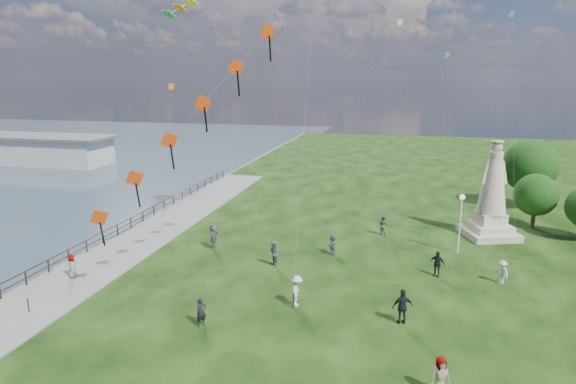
% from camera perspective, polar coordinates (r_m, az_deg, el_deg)
% --- Properties ---
extents(waterfront, '(200.00, 200.00, 1.51)m').
position_cam_1_polar(waterfront, '(39.04, -20.55, -6.51)').
color(waterfront, '#2D3A44').
rests_on(waterfront, ground).
extents(pier_pavilion, '(30.00, 8.00, 4.40)m').
position_cam_1_polar(pier_pavilion, '(86.45, -28.93, 4.54)').
color(pier_pavilion, '#A0A09B').
rests_on(pier_pavilion, ground).
extents(statue, '(4.90, 4.90, 7.85)m').
position_cam_1_polar(statue, '(42.03, 22.98, -1.01)').
color(statue, tan).
rests_on(statue, ground).
extents(lamppost, '(0.42, 0.42, 4.49)m').
position_cam_1_polar(lamppost, '(37.01, 19.82, -2.15)').
color(lamppost, silver).
rests_on(lamppost, ground).
extents(tree_row, '(6.67, 13.87, 6.82)m').
position_cam_1_polar(tree_row, '(49.96, 27.65, 1.52)').
color(tree_row, '#382314').
rests_on(tree_row, ground).
extents(person_0, '(0.65, 0.67, 1.55)m').
position_cam_1_polar(person_0, '(26.16, -10.24, -13.83)').
color(person_0, black).
rests_on(person_0, ground).
extents(person_1, '(0.96, 1.00, 1.76)m').
position_cam_1_polar(person_1, '(33.21, -1.74, -7.37)').
color(person_1, '#595960').
rests_on(person_1, ground).
extents(person_2, '(0.73, 1.23, 1.81)m').
position_cam_1_polar(person_2, '(27.74, 1.04, -11.66)').
color(person_2, silver).
rests_on(person_2, ground).
extents(person_3, '(1.25, 0.94, 1.92)m').
position_cam_1_polar(person_3, '(26.59, 13.43, -13.08)').
color(person_3, black).
rests_on(person_3, ground).
extents(person_4, '(0.97, 0.83, 1.70)m').
position_cam_1_polar(person_4, '(21.78, 17.58, -20.09)').
color(person_4, '#595960').
rests_on(person_4, ground).
extents(person_5, '(1.08, 1.86, 1.88)m').
position_cam_1_polar(person_5, '(37.09, -8.82, -5.18)').
color(person_5, '#595960').
rests_on(person_5, ground).
extents(person_7, '(0.94, 0.81, 1.65)m').
position_cam_1_polar(person_7, '(40.44, 11.20, -3.87)').
color(person_7, '#595960').
rests_on(person_7, ground).
extents(person_8, '(0.95, 1.10, 1.52)m').
position_cam_1_polar(person_8, '(33.44, 24.04, -8.66)').
color(person_8, silver).
rests_on(person_8, ground).
extents(person_9, '(1.12, 0.86, 1.71)m').
position_cam_1_polar(person_9, '(33.12, 17.24, -8.11)').
color(person_9, black).
rests_on(person_9, ground).
extents(person_10, '(0.73, 0.87, 1.53)m').
position_cam_1_polar(person_10, '(34.20, -24.20, -8.17)').
color(person_10, '#595960').
rests_on(person_10, ground).
extents(person_11, '(0.72, 1.49, 1.56)m').
position_cam_1_polar(person_11, '(35.49, 5.31, -6.21)').
color(person_11, '#595960').
rests_on(person_11, ground).
extents(red_kite_train, '(11.69, 9.35, 15.83)m').
position_cam_1_polar(red_kite_train, '(28.80, -12.33, 7.42)').
color(red_kite_train, black).
rests_on(red_kite_train, ground).
extents(small_kites, '(29.51, 14.57, 30.06)m').
position_cam_1_polar(small_kites, '(43.92, 13.73, 16.35)').
color(small_kites, silver).
rests_on(small_kites, ground).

